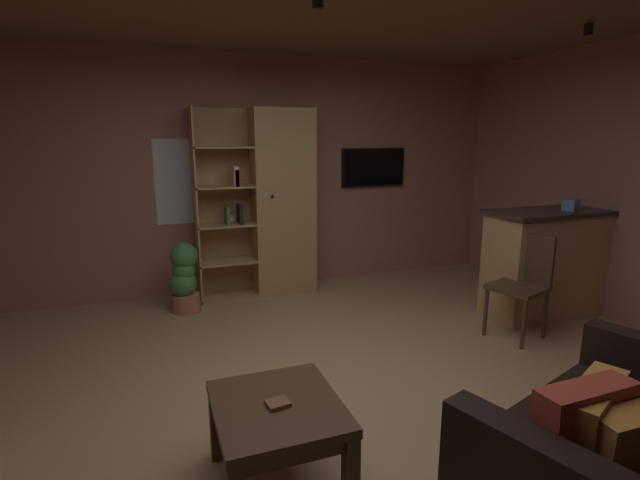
# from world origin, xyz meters

# --- Properties ---
(floor) EXTENTS (6.18, 5.41, 0.02)m
(floor) POSITION_xyz_m (0.00, 0.00, -0.01)
(floor) COLOR tan
(floor) RESTS_ON ground
(wall_back) EXTENTS (6.30, 0.06, 2.66)m
(wall_back) POSITION_xyz_m (0.00, 2.73, 1.33)
(wall_back) COLOR #AD7060
(wall_back) RESTS_ON ground
(window_pane_back) EXTENTS (0.64, 0.01, 0.92)m
(window_pane_back) POSITION_xyz_m (-0.73, 2.70, 1.28)
(window_pane_back) COLOR white
(bookshelf_cabinet) EXTENTS (1.31, 0.41, 2.07)m
(bookshelf_cabinet) POSITION_xyz_m (0.22, 2.46, 1.03)
(bookshelf_cabinet) COLOR tan
(bookshelf_cabinet) RESTS_ON ground
(kitchen_bar_counter) EXTENTS (1.41, 0.58, 1.06)m
(kitchen_bar_counter) POSITION_xyz_m (2.64, 0.83, 0.54)
(kitchen_bar_counter) COLOR tan
(kitchen_bar_counter) RESTS_ON ground
(tissue_box) EXTENTS (0.15, 0.15, 0.11)m
(tissue_box) POSITION_xyz_m (2.70, 0.75, 1.12)
(tissue_box) COLOR #598CBF
(tissue_box) RESTS_ON kitchen_bar_counter
(leather_couch) EXTENTS (1.68, 1.28, 0.84)m
(leather_couch) POSITION_xyz_m (0.82, -1.34, 0.31)
(leather_couch) COLOR black
(leather_couch) RESTS_ON ground
(coffee_table) EXTENTS (0.62, 0.69, 0.45)m
(coffee_table) POSITION_xyz_m (-0.58, -0.56, 0.37)
(coffee_table) COLOR #4C331E
(coffee_table) RESTS_ON ground
(table_book_0) EXTENTS (0.12, 0.11, 0.02)m
(table_book_0) POSITION_xyz_m (-0.58, -0.58, 0.47)
(table_book_0) COLOR brown
(table_book_0) RESTS_ON coffee_table
(dining_chair) EXTENTS (0.53, 0.53, 0.92)m
(dining_chair) POSITION_xyz_m (1.96, 0.51, 0.53)
(dining_chair) COLOR #4C331E
(dining_chair) RESTS_ON ground
(potted_floor_plant) EXTENTS (0.31, 0.32, 0.72)m
(potted_floor_plant) POSITION_xyz_m (-0.84, 2.15, 0.37)
(potted_floor_plant) COLOR #B77051
(potted_floor_plant) RESTS_ON ground
(wall_mounted_tv) EXTENTS (0.84, 0.06, 0.47)m
(wall_mounted_tv) POSITION_xyz_m (1.53, 2.67, 1.39)
(wall_mounted_tv) COLOR black
(track_light_spot_1) EXTENTS (0.07, 0.07, 0.09)m
(track_light_spot_1) POSITION_xyz_m (-0.03, 0.37, 2.59)
(track_light_spot_1) COLOR black
(track_light_spot_2) EXTENTS (0.07, 0.07, 0.09)m
(track_light_spot_2) POSITION_xyz_m (2.24, 0.37, 2.59)
(track_light_spot_2) COLOR black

